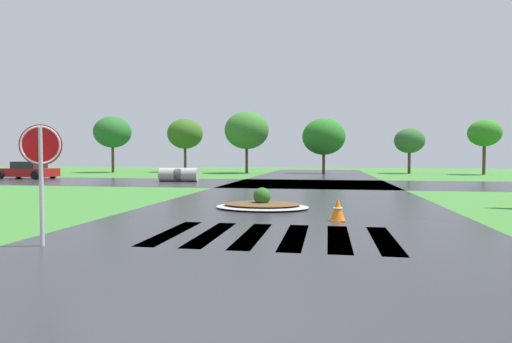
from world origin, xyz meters
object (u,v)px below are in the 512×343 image
Objects in this scene: traffic_cone at (338,210)px; stop_sign at (41,156)px; drainage_pipe_stack at (179,175)px; car_white_sedan at (27,171)px; median_island at (262,204)px.

stop_sign is at bearing -143.84° from traffic_cone.
stop_sign is at bearing -76.79° from drainage_pipe_stack.
drainage_pipe_stack reaches higher than traffic_cone.
stop_sign is 20.17m from drainage_pipe_stack.
stop_sign reaches higher than car_white_sedan.
median_island is at bearing 136.81° from traffic_cone.
median_island is (3.18, 6.25, -1.55)m from stop_sign.
stop_sign is 0.75× the size of median_island.
stop_sign is 27.31m from car_white_sedan.
traffic_cone is at bearing 16.98° from stop_sign.
median_island is 3.23m from traffic_cone.
drainage_pipe_stack is 18.56m from traffic_cone.
drainage_pipe_stack is at bearing 84.03° from stop_sign.
stop_sign is 7.18m from median_island.
stop_sign is at bearing 130.36° from car_white_sedan.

